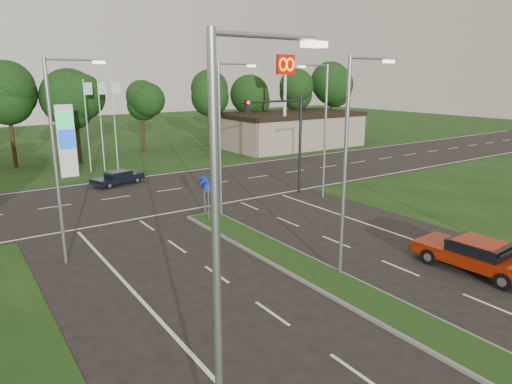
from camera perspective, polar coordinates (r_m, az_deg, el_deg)
ground at (r=16.25m, az=23.94°, el=-17.46°), size 160.00×160.00×0.00m
verge_far at (r=63.52m, az=-23.09°, el=5.70°), size 160.00×50.00×0.02m
cross_road at (r=34.14m, az=-12.30°, el=0.00°), size 160.00×12.00×0.02m
median_kerb at (r=18.26m, az=13.07°, el=-12.67°), size 2.00×26.00×0.12m
commercial_building at (r=55.17m, az=4.30°, el=7.75°), size 16.00×9.00×4.00m
streetlight_median_near at (r=18.69m, az=11.53°, el=4.31°), size 2.53×0.22×9.00m
streetlight_median_far at (r=26.55m, az=-4.19°, el=7.44°), size 2.53×0.22×9.00m
streetlight_left_near at (r=8.46m, az=-3.81°, el=-7.55°), size 2.53×0.22×9.00m
streetlight_left_far at (r=21.39m, az=-23.40°, el=4.65°), size 2.53×0.22×9.00m
streetlight_right_far at (r=31.19m, az=8.40°, el=8.34°), size 2.53×0.22×9.00m
traffic_signal at (r=31.71m, az=3.75°, el=7.78°), size 5.10×0.42×7.00m
median_signs at (r=27.03m, az=-6.32°, el=0.25°), size 1.16×1.76×2.38m
gas_pylon at (r=41.03m, az=-22.34°, el=6.17°), size 5.80×1.26×8.00m
mcdonalds_sign at (r=49.18m, az=3.70°, el=13.97°), size 2.20×0.47×10.40m
treeline_far at (r=48.35m, az=-20.00°, el=11.79°), size 6.00×6.00×9.90m
red_sedan at (r=22.04m, az=25.85°, el=-7.05°), size 2.39×5.18×1.39m
navy_sedan at (r=37.07m, az=-16.88°, el=1.75°), size 4.19×2.61×1.07m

